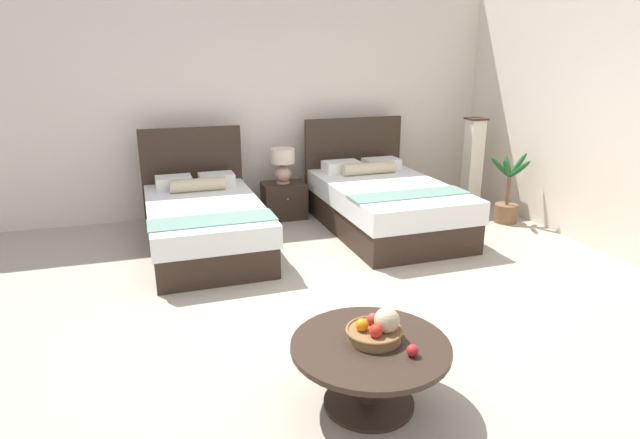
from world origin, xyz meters
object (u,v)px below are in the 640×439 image
Objects in this scene: bed_near_window at (204,221)px; bed_near_corner at (384,203)px; floor_lamp_corner at (473,165)px; table_lamp at (283,162)px; potted_palm at (507,202)px; fruit_bowl at (377,329)px; nightstand at (284,200)px; loose_apple at (412,350)px; coffee_table at (370,359)px.

bed_near_corner is at bearing -0.10° from bed_near_window.
table_lamp is at bearing 170.87° from floor_lamp_corner.
floor_lamp_corner is at bearing 7.10° from bed_near_window.
table_lamp is 0.36× the size of floor_lamp_corner.
table_lamp is 0.50× the size of potted_palm.
bed_near_window is 3.15m from fruit_bowl.
floor_lamp_corner is at bearing 99.24° from potted_palm.
loose_apple reaches higher than nightstand.
floor_lamp_corner is (1.50, 0.46, 0.29)m from bed_near_corner.
table_lamp reaches higher than fruit_bowl.
bed_near_window is 3.40m from loose_apple.
table_lamp is 0.47× the size of coffee_table.
bed_near_window is 30.42× the size of loose_apple.
potted_palm is (1.60, -0.20, -0.06)m from bed_near_corner.
nightstand is at bearing 140.84° from bed_near_corner.
bed_near_corner reaches higher than nightstand.
potted_palm reaches higher than nightstand.
nightstand is at bearing -90.00° from table_lamp.
floor_lamp_corner is at bearing -8.68° from nightstand.
potted_palm is at bearing -3.15° from bed_near_window.
table_lamp reaches higher than potted_palm.
fruit_bowl is 0.28× the size of floor_lamp_corner.
fruit_bowl reaches higher than coffee_table.
fruit_bowl is at bearing 116.97° from loose_apple.
bed_near_corner reaches higher than table_lamp.
coffee_table is (-0.44, -3.93, 0.08)m from nightstand.
bed_near_window is at bearing -142.06° from table_lamp.
nightstand is 0.50m from table_lamp.
floor_lamp_corner is at bearing 53.22° from loose_apple.
fruit_bowl is (-0.39, -3.92, -0.24)m from table_lamp.
coffee_table is 0.77× the size of floor_lamp_corner.
nightstand is 2.84m from potted_palm.
table_lamp is 2.57m from floor_lamp_corner.
coffee_table is 0.30m from loose_apple.
floor_lamp_corner is (2.92, 3.51, 0.13)m from fruit_bowl.
fruit_bowl is 4.57m from floor_lamp_corner.
bed_near_window is 3.68m from floor_lamp_corner.
nightstand is 4.15m from loose_apple.
bed_near_window reaches higher than fruit_bowl.
table_lamp reaches higher than nightstand.
bed_near_corner is at bearing -163.05° from floor_lamp_corner.
nightstand is 0.61× the size of potted_palm.
bed_near_corner is 31.33× the size of loose_apple.
table_lamp is 1.29× the size of fruit_bowl.
floor_lamp_corner is (2.97, 3.55, 0.31)m from coffee_table.
bed_near_window is 0.97× the size of bed_near_corner.
fruit_bowl is at bearing -76.81° from bed_near_window.
potted_palm reaches higher than coffee_table.
nightstand is 3.96m from coffee_table.
nightstand is (1.10, 0.84, -0.08)m from bed_near_window.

